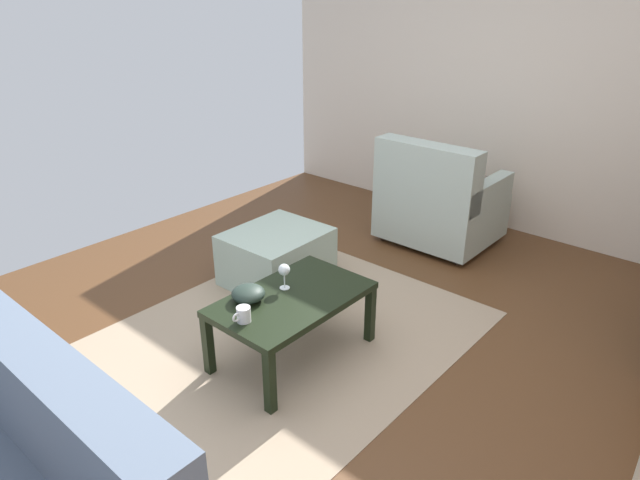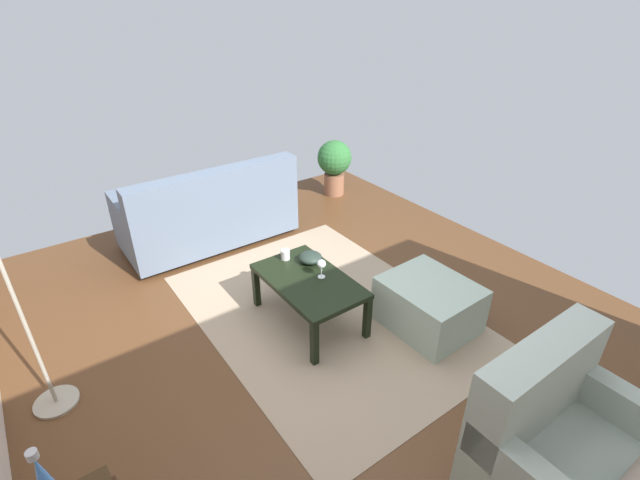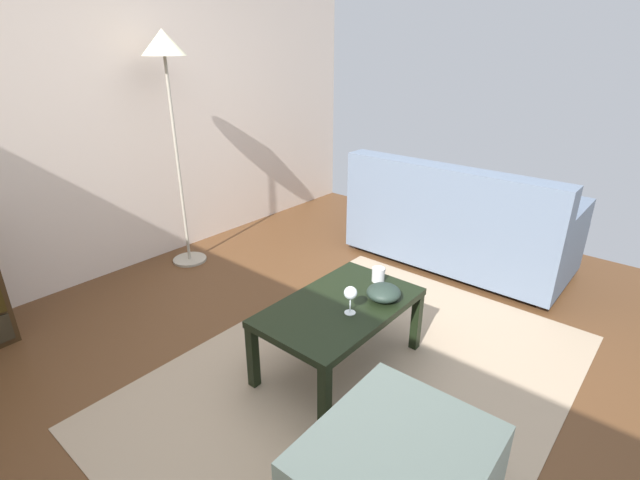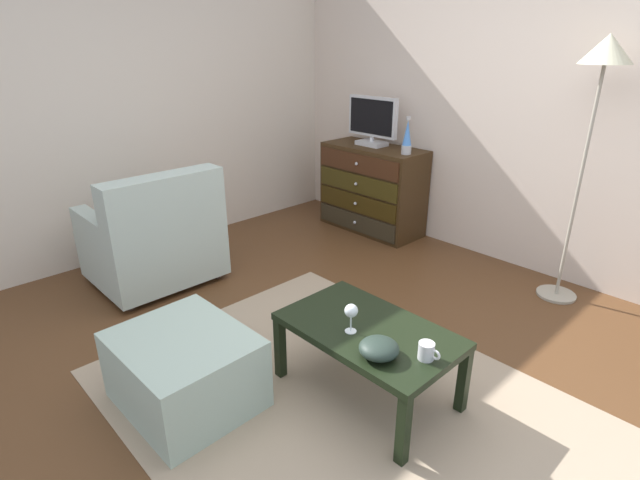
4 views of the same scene
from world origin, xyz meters
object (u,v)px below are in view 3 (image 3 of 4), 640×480
Objects in this scene: wine_glass at (350,294)px; mug at (379,274)px; couch_large at (457,225)px; standing_lamp at (166,67)px; coffee_table at (340,312)px; bowl_decorative at (384,293)px.

mug is (0.40, 0.09, -0.07)m from wine_glass.
wine_glass is 1.76m from couch_large.
mug is 2.17m from standing_lamp.
coffee_table is 0.53× the size of couch_large.
couch_large is at bearing 9.53° from bowl_decorative.
wine_glass is 0.25m from bowl_decorative.
mug is 0.06× the size of standing_lamp.
wine_glass is at bearing -99.05° from standing_lamp.
wine_glass is 0.09× the size of couch_large.
bowl_decorative is 0.11× the size of couch_large.
standing_lamp is at bearing 87.80° from bowl_decorative.
standing_lamp is (0.08, 2.01, 1.11)m from bowl_decorative.
standing_lamp is (0.31, 1.95, 1.04)m from wine_glass.
bowl_decorative is (0.23, -0.06, -0.07)m from wine_glass.
couch_large reaches higher than mug.
standing_lamp is at bearing 129.27° from couch_large.
bowl_decorative is 0.10× the size of standing_lamp.
couch_large is (1.71, 0.10, -0.01)m from coffee_table.
coffee_table is 1.71m from couch_large.
mug is 0.60× the size of bowl_decorative.
coffee_table is 5.88× the size of wine_glass.
coffee_table is 2.23m from standing_lamp.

